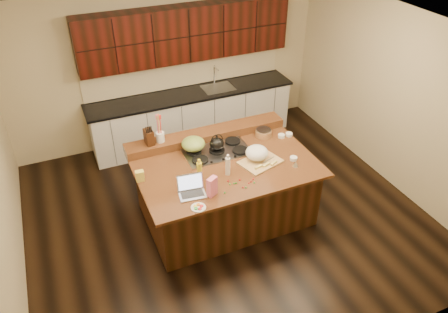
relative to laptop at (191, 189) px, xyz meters
name	(u,v)px	position (x,y,z in m)	size (l,w,h in m)	color
room	(226,136)	(0.63, 0.41, 0.37)	(5.52, 5.02, 2.72)	black
island	(225,190)	(0.63, 0.41, -0.52)	(2.40, 1.60, 0.92)	black
back_ledge	(206,135)	(0.63, 1.11, 0.00)	(2.40, 0.30, 0.12)	black
cooktop	(217,151)	(0.63, 0.71, -0.05)	(0.92, 0.52, 0.05)	gray
back_counter	(191,89)	(0.93, 2.63, 0.00)	(3.70, 0.66, 2.40)	silver
kettle	(217,144)	(0.63, 0.71, 0.07)	(0.20, 0.20, 0.18)	black
green_bowl	(193,144)	(0.33, 0.84, 0.07)	(0.33, 0.33, 0.18)	olive
laptop	(191,189)	(0.00, 0.00, 0.00)	(0.35, 0.30, 0.23)	#B7B7BC
oil_bottle	(200,172)	(0.18, 0.19, 0.07)	(0.07, 0.07, 0.27)	yellow
vinegar_bottle	(228,166)	(0.56, 0.17, 0.06)	(0.06, 0.06, 0.25)	silver
wooden_tray	(258,155)	(1.06, 0.29, 0.04)	(0.62, 0.52, 0.22)	tan
ramekin_a	(294,158)	(1.52, 0.12, -0.04)	(0.10, 0.10, 0.04)	white
ramekin_b	(281,136)	(1.66, 0.70, -0.04)	(0.10, 0.10, 0.04)	white
ramekin_c	(289,134)	(1.78, 0.69, -0.04)	(0.10, 0.10, 0.04)	white
strainer_bowl	(263,133)	(1.43, 0.84, -0.02)	(0.24, 0.24, 0.09)	#996B3F
kitchen_timer	(296,164)	(1.47, -0.02, -0.03)	(0.08, 0.08, 0.07)	silver
pink_bag	(212,186)	(0.22, -0.14, 0.07)	(0.14, 0.07, 0.25)	pink
candy_plate	(198,208)	(-0.02, -0.30, -0.05)	(0.18, 0.18, 0.01)	white
package_box	(140,176)	(-0.52, 0.49, 0.01)	(0.10, 0.07, 0.15)	#D6C64B
utensil_crock	(160,137)	(-0.06, 1.11, 0.13)	(0.12, 0.12, 0.14)	white
knife_block	(149,137)	(-0.21, 1.11, 0.17)	(0.11, 0.17, 0.21)	black
gumdrop_0	(240,180)	(0.65, -0.01, -0.05)	(0.02, 0.02, 0.02)	red
gumdrop_1	(234,183)	(0.55, -0.05, -0.05)	(0.02, 0.02, 0.02)	#198C26
gumdrop_2	(243,187)	(0.62, -0.17, -0.05)	(0.02, 0.02, 0.02)	red
gumdrop_3	(246,187)	(0.65, -0.19, -0.05)	(0.02, 0.02, 0.02)	#198C26
gumdrop_4	(249,183)	(0.73, -0.12, -0.05)	(0.02, 0.02, 0.02)	red
gumdrop_5	(254,183)	(0.79, -0.14, -0.05)	(0.02, 0.02, 0.02)	#198C26
gumdrop_6	(251,182)	(0.77, -0.10, -0.05)	(0.02, 0.02, 0.02)	red
gumdrop_7	(225,193)	(0.37, -0.18, -0.05)	(0.02, 0.02, 0.02)	#198C26
gumdrop_8	(253,179)	(0.82, -0.07, -0.05)	(0.02, 0.02, 0.02)	red
gumdrop_9	(230,184)	(0.50, -0.04, -0.05)	(0.02, 0.02, 0.02)	#198C26
gumdrop_10	(228,181)	(0.50, 0.03, -0.05)	(0.02, 0.02, 0.02)	red
gumdrop_11	(236,183)	(0.58, -0.06, -0.05)	(0.02, 0.02, 0.02)	#198C26
gumdrop_12	(228,181)	(0.50, 0.02, -0.05)	(0.02, 0.02, 0.02)	red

